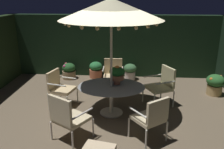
{
  "coord_description": "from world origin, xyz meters",
  "views": [
    {
      "loc": [
        0.5,
        -5.04,
        2.81
      ],
      "look_at": [
        0.08,
        0.45,
        0.94
      ],
      "focal_mm": 37.95,
      "sensor_mm": 36.0,
      "label": 1
    }
  ],
  "objects": [
    {
      "name": "patio_umbrella",
      "position": [
        0.08,
        0.23,
        2.51
      ],
      "size": [
        2.31,
        2.31,
        2.82
      ],
      "color": "beige",
      "rests_on": "ground_plane"
    },
    {
      "name": "patio_chair_northeast",
      "position": [
        0.02,
        1.66,
        0.58
      ],
      "size": [
        0.62,
        0.6,
        0.98
      ],
      "color": "silver",
      "rests_on": "ground_plane"
    },
    {
      "name": "potted_plant_back_right",
      "position": [
        -1.6,
        2.69,
        0.28
      ],
      "size": [
        0.46,
        0.46,
        0.55
      ],
      "color": "#8D7351",
      "rests_on": "ground_plane"
    },
    {
      "name": "potted_plant_front_corner",
      "position": [
        -0.68,
        2.88,
        0.28
      ],
      "size": [
        0.45,
        0.45,
        0.56
      ],
      "color": "#B25F41",
      "rests_on": "ground_plane"
    },
    {
      "name": "potted_plant_back_left",
      "position": [
        0.53,
        2.77,
        0.3
      ],
      "size": [
        0.44,
        0.44,
        0.55
      ],
      "color": "beige",
      "rests_on": "ground_plane"
    },
    {
      "name": "centerpiece_planter",
      "position": [
        0.21,
        0.37,
        1.0
      ],
      "size": [
        0.37,
        0.37,
        0.47
      ],
      "color": "#A9614B",
      "rests_on": "patio_dining_table"
    },
    {
      "name": "patio_dining_table",
      "position": [
        0.08,
        0.23,
        0.6
      ],
      "size": [
        1.61,
        1.29,
        0.73
      ],
      "color": "beige",
      "rests_on": "ground_plane"
    },
    {
      "name": "hedge_backdrop_rear",
      "position": [
        0.0,
        3.2,
        1.08
      ],
      "size": [
        7.59,
        0.3,
        2.16
      ],
      "primitive_type": "cube",
      "color": "black",
      "rests_on": "ground_plane"
    },
    {
      "name": "potted_plant_left_far",
      "position": [
        3.01,
        1.62,
        0.33
      ],
      "size": [
        0.52,
        0.52,
        0.61
      ],
      "color": "tan",
      "rests_on": "ground_plane"
    },
    {
      "name": "patio_chair_north",
      "position": [
        1.38,
        0.87,
        0.58
      ],
      "size": [
        0.82,
        0.82,
        1.02
      ],
      "color": "silver",
      "rests_on": "ground_plane"
    },
    {
      "name": "patio_chair_southeast",
      "position": [
        -0.69,
        -1.0,
        0.56
      ],
      "size": [
        0.86,
        0.86,
        1.01
      ],
      "color": "silver",
      "rests_on": "ground_plane"
    },
    {
      "name": "patio_chair_south",
      "position": [
        0.96,
        -0.9,
        0.57
      ],
      "size": [
        0.79,
        0.79,
        0.97
      ],
      "color": "silver",
      "rests_on": "ground_plane"
    },
    {
      "name": "patio_chair_east",
      "position": [
        -1.31,
        0.58,
        0.55
      ],
      "size": [
        0.7,
        0.72,
        0.95
      ],
      "color": "silver",
      "rests_on": "ground_plane"
    },
    {
      "name": "ground_plane",
      "position": [
        0.0,
        0.0,
        -0.01
      ],
      "size": [
        7.59,
        6.7,
        0.02
      ],
      "primitive_type": "cube",
      "color": "brown"
    }
  ]
}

